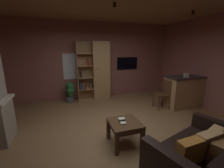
# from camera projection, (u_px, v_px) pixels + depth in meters

# --- Properties ---
(floor) EXTENTS (6.33, 5.45, 0.02)m
(floor) POSITION_uv_depth(u_px,v_px,m) (117.00, 132.00, 3.35)
(floor) COLOR olive
(floor) RESTS_ON ground
(wall_back) EXTENTS (6.45, 0.06, 2.86)m
(wall_back) POSITION_uv_depth(u_px,v_px,m) (93.00, 61.00, 5.56)
(wall_back) COLOR #8E544C
(wall_back) RESTS_ON ground
(window_pane_back) EXTENTS (0.56, 0.01, 0.94)m
(window_pane_back) POSITION_uv_depth(u_px,v_px,m) (71.00, 67.00, 5.32)
(window_pane_back) COLOR white
(bookshelf_cabinet) EXTENTS (1.20, 0.41, 2.14)m
(bookshelf_cabinet) POSITION_uv_depth(u_px,v_px,m) (99.00, 71.00, 5.44)
(bookshelf_cabinet) COLOR #A87F51
(bookshelf_cabinet) RESTS_ON ground
(kitchen_bar_counter) EXTENTS (1.46, 0.62, 1.02)m
(kitchen_bar_counter) POSITION_uv_depth(u_px,v_px,m) (186.00, 91.00, 4.78)
(kitchen_bar_counter) COLOR #A87F51
(kitchen_bar_counter) RESTS_ON ground
(tissue_box) EXTENTS (0.15, 0.15, 0.11)m
(tissue_box) POSITION_uv_depth(u_px,v_px,m) (186.00, 75.00, 4.53)
(tissue_box) COLOR #BFB299
(tissue_box) RESTS_ON kitchen_bar_counter
(leather_couch) EXTENTS (1.74, 1.34, 0.84)m
(leather_couch) POSITION_uv_depth(u_px,v_px,m) (204.00, 160.00, 2.08)
(leather_couch) COLOR black
(leather_couch) RESTS_ON ground
(coffee_table) EXTENTS (0.60, 0.60, 0.48)m
(coffee_table) POSITION_uv_depth(u_px,v_px,m) (125.00, 126.00, 2.86)
(coffee_table) COLOR #4C331E
(coffee_table) RESTS_ON ground
(table_book_0) EXTENTS (0.13, 0.11, 0.03)m
(table_book_0) POSITION_uv_depth(u_px,v_px,m) (123.00, 123.00, 2.76)
(table_book_0) COLOR beige
(table_book_0) RESTS_ON coffee_table
(table_book_1) EXTENTS (0.13, 0.10, 0.02)m
(table_book_1) POSITION_uv_depth(u_px,v_px,m) (122.00, 119.00, 2.89)
(table_book_1) COLOR beige
(table_book_1) RESTS_ON coffee_table
(dining_chair) EXTENTS (0.45, 0.45, 0.92)m
(dining_chair) POSITION_uv_depth(u_px,v_px,m) (164.00, 92.00, 4.63)
(dining_chair) COLOR #4C331E
(dining_chair) RESTS_ON ground
(potted_floor_plant) EXTENTS (0.32, 0.31, 0.76)m
(potted_floor_plant) POSITION_uv_depth(u_px,v_px,m) (70.00, 91.00, 5.15)
(potted_floor_plant) COLOR #4C4C51
(potted_floor_plant) RESTS_ON ground
(wall_mounted_tv) EXTENTS (0.88, 0.06, 0.50)m
(wall_mounted_tv) POSITION_uv_depth(u_px,v_px,m) (127.00, 63.00, 5.96)
(wall_mounted_tv) COLOR black
(track_light_spot_1) EXTENTS (0.07, 0.07, 0.09)m
(track_light_spot_1) POSITION_uv_depth(u_px,v_px,m) (115.00, 5.00, 3.10)
(track_light_spot_1) COLOR black
(track_light_spot_2) EXTENTS (0.07, 0.07, 0.09)m
(track_light_spot_2) POSITION_uv_depth(u_px,v_px,m) (193.00, 12.00, 3.74)
(track_light_spot_2) COLOR black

